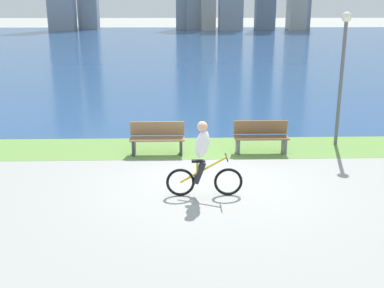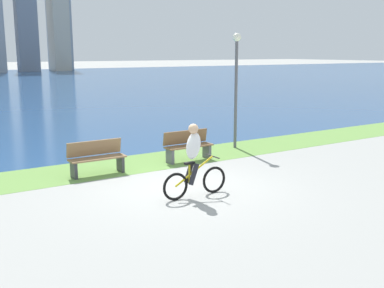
{
  "view_description": "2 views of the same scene",
  "coord_description": "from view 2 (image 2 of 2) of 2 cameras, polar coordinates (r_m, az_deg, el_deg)",
  "views": [
    {
      "loc": [
        -0.69,
        -10.19,
        3.97
      ],
      "look_at": [
        -0.4,
        0.13,
        0.92
      ],
      "focal_mm": 43.97,
      "sensor_mm": 36.0,
      "label": 1
    },
    {
      "loc": [
        -5.64,
        -9.09,
        3.2
      ],
      "look_at": [
        0.23,
        0.03,
        1.04
      ],
      "focal_mm": 43.37,
      "sensor_mm": 36.0,
      "label": 2
    }
  ],
  "objects": [
    {
      "name": "cyclist_lead",
      "position": [
        10.27,
        0.23,
        -2.07
      ],
      "size": [
        1.66,
        0.52,
        1.66
      ],
      "color": "black",
      "rests_on": "ground"
    },
    {
      "name": "grass_strip_bayside",
      "position": [
        13.57,
        -7.27,
        -2.45
      ],
      "size": [
        120.0,
        2.14,
        0.01
      ],
      "primitive_type": "cube",
      "color": "#6B9947",
      "rests_on": "ground"
    },
    {
      "name": "bench_far_along_path",
      "position": [
        13.82,
        -0.52,
        -0.22
      ],
      "size": [
        1.5,
        0.47,
        0.9
      ],
      "color": "brown",
      "rests_on": "ground"
    },
    {
      "name": "bench_near_path",
      "position": [
        12.51,
        -11.65,
        -1.67
      ],
      "size": [
        1.5,
        0.47,
        0.9
      ],
      "color": "olive",
      "rests_on": "ground"
    },
    {
      "name": "lamppost_tall",
      "position": [
        15.54,
        5.46,
        8.63
      ],
      "size": [
        0.28,
        0.28,
        3.81
      ],
      "color": "#595960",
      "rests_on": "ground"
    },
    {
      "name": "ground_plane",
      "position": [
        11.17,
        -0.94,
        -5.39
      ],
      "size": [
        300.0,
        300.0,
        0.0
      ],
      "primitive_type": "plane",
      "color": "#9E9E99"
    }
  ]
}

